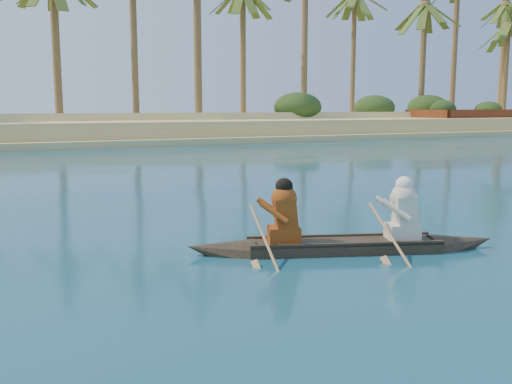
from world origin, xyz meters
name	(u,v)px	position (x,y,z in m)	size (l,w,h in m)	color
ground	(120,252)	(0.00, 0.00, 0.00)	(160.00, 160.00, 0.00)	navy
sandy_embankment	(3,126)	(0.00, 46.89, 0.53)	(150.00, 51.00, 1.50)	#E1C77E
palm_grove	(2,20)	(0.00, 35.00, 8.00)	(110.00, 14.00, 16.00)	#40551E
shrub_cluster	(11,122)	(0.00, 31.50, 1.20)	(100.00, 6.00, 2.40)	black
canoe	(344,235)	(3.03, -1.44, 0.25)	(4.63, 2.14, 1.29)	#3B3120
barge_right	(484,123)	(36.74, 27.00, 0.79)	(13.82, 5.18, 2.27)	maroon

